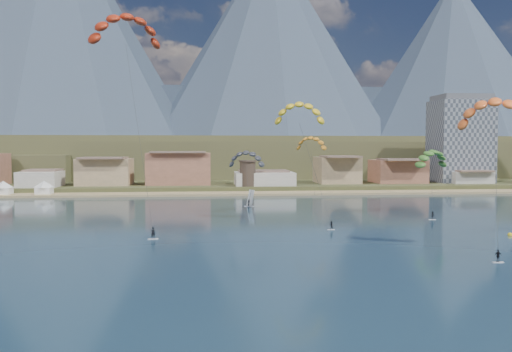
# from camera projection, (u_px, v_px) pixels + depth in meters

# --- Properties ---
(ground) EXTENTS (2400.00, 2400.00, 0.00)m
(ground) POSITION_uv_depth(u_px,v_px,m) (281.00, 275.00, 63.62)
(ground) COLOR #0D202F
(ground) RESTS_ON ground
(beach) EXTENTS (2200.00, 12.00, 0.90)m
(beach) POSITION_uv_depth(u_px,v_px,m) (234.00, 194.00, 168.96)
(beach) COLOR tan
(beach) RESTS_ON ground
(land) EXTENTS (2200.00, 900.00, 4.00)m
(land) POSITION_uv_depth(u_px,v_px,m) (213.00, 159.00, 620.25)
(land) COLOR #4C4929
(land) RESTS_ON ground
(foothills) EXTENTS (940.00, 210.00, 18.00)m
(foothills) POSITION_uv_depth(u_px,v_px,m) (262.00, 157.00, 296.28)
(foothills) COLOR brown
(foothills) RESTS_ON ground
(mountain_ridge) EXTENTS (2060.00, 480.00, 400.00)m
(mountain_ridge) POSITION_uv_depth(u_px,v_px,m) (201.00, 63.00, 872.51)
(mountain_ridge) COLOR #323F53
(mountain_ridge) RESTS_ON ground
(town) EXTENTS (400.00, 24.00, 12.00)m
(town) POSITION_uv_depth(u_px,v_px,m) (113.00, 168.00, 180.67)
(town) COLOR beige
(town) RESTS_ON ground
(apartment_tower) EXTENTS (20.00, 16.00, 32.00)m
(apartment_tower) POSITION_uv_depth(u_px,v_px,m) (460.00, 139.00, 197.84)
(apartment_tower) COLOR gray
(apartment_tower) RESTS_ON ground
(watchtower) EXTENTS (5.82, 5.82, 8.60)m
(watchtower) POSITION_uv_depth(u_px,v_px,m) (248.00, 173.00, 177.04)
(watchtower) COLOR #47382D
(watchtower) RESTS_ON ground
(kitesurfer_red) EXTENTS (14.93, 19.36, 41.55)m
(kitesurfer_red) POSITION_uv_depth(u_px,v_px,m) (125.00, 25.00, 99.17)
(kitesurfer_red) COLOR silver
(kitesurfer_red) RESTS_ON ground
(kitesurfer_yellow) EXTENTS (11.01, 13.88, 25.64)m
(kitesurfer_yellow) POSITION_uv_depth(u_px,v_px,m) (300.00, 110.00, 106.57)
(kitesurfer_yellow) COLOR silver
(kitesurfer_yellow) RESTS_ON ground
(kitesurfer_orange) EXTENTS (11.58, 14.31, 23.92)m
(kitesurfer_orange) POSITION_uv_depth(u_px,v_px,m) (495.00, 109.00, 78.90)
(kitesurfer_orange) COLOR silver
(kitesurfer_orange) RESTS_ON ground
(kitesurfer_green) EXTENTS (10.59, 16.12, 17.57)m
(kitesurfer_green) POSITION_uv_depth(u_px,v_px,m) (432.00, 156.00, 122.82)
(kitesurfer_green) COLOR silver
(kitesurfer_green) RESTS_ON ground
(distant_kite_dark) EXTENTS (8.99, 6.80, 16.09)m
(distant_kite_dark) POSITION_uv_depth(u_px,v_px,m) (246.00, 156.00, 119.81)
(distant_kite_dark) COLOR #262626
(distant_kite_dark) RESTS_ON ground
(distant_kite_orange) EXTENTS (8.54, 7.26, 19.24)m
(distant_kite_orange) POSITION_uv_depth(u_px,v_px,m) (311.00, 141.00, 134.28)
(distant_kite_orange) COLOR #262626
(distant_kite_orange) RESTS_ON ground
(windsurfer) EXTENTS (2.46, 2.70, 4.24)m
(windsurfer) POSITION_uv_depth(u_px,v_px,m) (250.00, 201.00, 135.52)
(windsurfer) COLOR silver
(windsurfer) RESTS_ON ground
(buoy) EXTENTS (0.77, 0.77, 0.77)m
(buoy) POSITION_uv_depth(u_px,v_px,m) (510.00, 235.00, 91.63)
(buoy) COLOR yellow
(buoy) RESTS_ON ground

